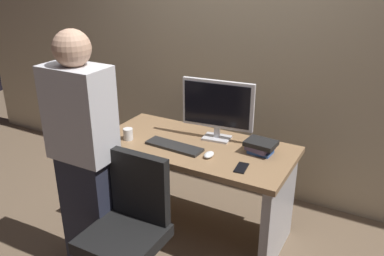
{
  "coord_description": "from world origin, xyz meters",
  "views": [
    {
      "loc": [
        1.26,
        -2.36,
        2.0
      ],
      "look_at": [
        0.0,
        -0.05,
        0.89
      ],
      "focal_mm": 37.8,
      "sensor_mm": 36.0,
      "label": 1
    }
  ],
  "objects_px": {
    "book_stack": "(261,146)",
    "keyboard": "(174,146)",
    "person_at_desk": "(85,158)",
    "monitor": "(218,107)",
    "desk": "(195,172)",
    "cup_near_keyboard": "(128,134)",
    "mouse": "(209,155)",
    "office_chair": "(129,238)",
    "cell_phone": "(241,168)"
  },
  "relations": [
    {
      "from": "office_chair",
      "to": "keyboard",
      "type": "xyz_separation_m",
      "value": [
        -0.08,
        0.67,
        0.32
      ]
    },
    {
      "from": "cell_phone",
      "to": "person_at_desk",
      "type": "bearing_deg",
      "value": -154.99
    },
    {
      "from": "desk",
      "to": "office_chair",
      "type": "bearing_deg",
      "value": -92.48
    },
    {
      "from": "desk",
      "to": "office_chair",
      "type": "xyz_separation_m",
      "value": [
        -0.03,
        -0.78,
        -0.08
      ]
    },
    {
      "from": "cup_near_keyboard",
      "to": "book_stack",
      "type": "bearing_deg",
      "value": 15.21
    },
    {
      "from": "person_at_desk",
      "to": "mouse",
      "type": "xyz_separation_m",
      "value": [
        0.59,
        0.57,
        -0.09
      ]
    },
    {
      "from": "office_chair",
      "to": "cup_near_keyboard",
      "type": "height_order",
      "value": "office_chair"
    },
    {
      "from": "office_chair",
      "to": "mouse",
      "type": "bearing_deg",
      "value": 72.2
    },
    {
      "from": "cup_near_keyboard",
      "to": "mouse",
      "type": "bearing_deg",
      "value": 2.55
    },
    {
      "from": "keyboard",
      "to": "cell_phone",
      "type": "distance_m",
      "value": 0.55
    },
    {
      "from": "office_chair",
      "to": "book_stack",
      "type": "distance_m",
      "value": 1.07
    },
    {
      "from": "person_at_desk",
      "to": "cell_phone",
      "type": "relative_size",
      "value": 11.38
    },
    {
      "from": "person_at_desk",
      "to": "cup_near_keyboard",
      "type": "xyz_separation_m",
      "value": [
        -0.07,
        0.54,
        -0.06
      ]
    },
    {
      "from": "mouse",
      "to": "cup_near_keyboard",
      "type": "bearing_deg",
      "value": -177.45
    },
    {
      "from": "desk",
      "to": "mouse",
      "type": "relative_size",
      "value": 14.35
    },
    {
      "from": "desk",
      "to": "cup_near_keyboard",
      "type": "distance_m",
      "value": 0.58
    },
    {
      "from": "book_stack",
      "to": "keyboard",
      "type": "bearing_deg",
      "value": -159.45
    },
    {
      "from": "office_chair",
      "to": "cell_phone",
      "type": "xyz_separation_m",
      "value": [
        0.47,
        0.61,
        0.31
      ]
    },
    {
      "from": "person_at_desk",
      "to": "monitor",
      "type": "distance_m",
      "value": 1.01
    },
    {
      "from": "person_at_desk",
      "to": "monitor",
      "type": "relative_size",
      "value": 3.04
    },
    {
      "from": "monitor",
      "to": "mouse",
      "type": "xyz_separation_m",
      "value": [
        0.08,
        -0.3,
        -0.24
      ]
    },
    {
      "from": "cell_phone",
      "to": "keyboard",
      "type": "bearing_deg",
      "value": 167.26
    },
    {
      "from": "cup_near_keyboard",
      "to": "book_stack",
      "type": "distance_m",
      "value": 0.98
    },
    {
      "from": "desk",
      "to": "keyboard",
      "type": "distance_m",
      "value": 0.29
    },
    {
      "from": "person_at_desk",
      "to": "mouse",
      "type": "height_order",
      "value": "person_at_desk"
    },
    {
      "from": "monitor",
      "to": "book_stack",
      "type": "bearing_deg",
      "value": -10.38
    },
    {
      "from": "person_at_desk",
      "to": "book_stack",
      "type": "height_order",
      "value": "person_at_desk"
    },
    {
      "from": "person_at_desk",
      "to": "keyboard",
      "type": "xyz_separation_m",
      "value": [
        0.31,
        0.58,
        -0.09
      ]
    },
    {
      "from": "monitor",
      "to": "cell_phone",
      "type": "distance_m",
      "value": 0.54
    },
    {
      "from": "person_at_desk",
      "to": "book_stack",
      "type": "xyz_separation_m",
      "value": [
        0.88,
        0.8,
        -0.05
      ]
    },
    {
      "from": "desk",
      "to": "person_at_desk",
      "type": "distance_m",
      "value": 0.88
    },
    {
      "from": "keyboard",
      "to": "book_stack",
      "type": "bearing_deg",
      "value": 23.74
    },
    {
      "from": "desk",
      "to": "book_stack",
      "type": "relative_size",
      "value": 6.53
    },
    {
      "from": "book_stack",
      "to": "desk",
      "type": "bearing_deg",
      "value": -168.1
    },
    {
      "from": "monitor",
      "to": "keyboard",
      "type": "xyz_separation_m",
      "value": [
        -0.2,
        -0.28,
        -0.25
      ]
    },
    {
      "from": "monitor",
      "to": "mouse",
      "type": "distance_m",
      "value": 0.39
    },
    {
      "from": "desk",
      "to": "cell_phone",
      "type": "distance_m",
      "value": 0.52
    },
    {
      "from": "mouse",
      "to": "cup_near_keyboard",
      "type": "height_order",
      "value": "cup_near_keyboard"
    },
    {
      "from": "office_chair",
      "to": "book_stack",
      "type": "xyz_separation_m",
      "value": [
        0.5,
        0.88,
        0.36
      ]
    },
    {
      "from": "mouse",
      "to": "book_stack",
      "type": "xyz_separation_m",
      "value": [
        0.29,
        0.23,
        0.03
      ]
    },
    {
      "from": "desk",
      "to": "monitor",
      "type": "bearing_deg",
      "value": 60.12
    },
    {
      "from": "monitor",
      "to": "cup_near_keyboard",
      "type": "distance_m",
      "value": 0.7
    },
    {
      "from": "person_at_desk",
      "to": "mouse",
      "type": "distance_m",
      "value": 0.82
    },
    {
      "from": "monitor",
      "to": "cup_near_keyboard",
      "type": "height_order",
      "value": "monitor"
    },
    {
      "from": "desk",
      "to": "keyboard",
      "type": "height_order",
      "value": "keyboard"
    },
    {
      "from": "person_at_desk",
      "to": "keyboard",
      "type": "bearing_deg",
      "value": 62.28
    },
    {
      "from": "desk",
      "to": "office_chair",
      "type": "height_order",
      "value": "office_chair"
    },
    {
      "from": "keyboard",
      "to": "monitor",
      "type": "bearing_deg",
      "value": 57.22
    },
    {
      "from": "monitor",
      "to": "keyboard",
      "type": "bearing_deg",
      "value": -125.97
    },
    {
      "from": "desk",
      "to": "mouse",
      "type": "xyz_separation_m",
      "value": [
        0.18,
        -0.13,
        0.24
      ]
    }
  ]
}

